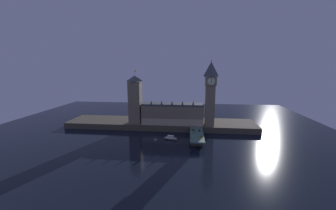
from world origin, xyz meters
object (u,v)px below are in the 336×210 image
clock_tower (210,92)px  boat_upstream (171,138)px  car_northbound_lead (194,130)px  street_lamp_near (190,134)px  car_southbound_lead (200,137)px  street_lamp_far (190,125)px  car_southbound_trail (199,130)px  victoria_tower (135,100)px  pedestrian_near_rail (191,137)px

clock_tower → boat_upstream: (-39.94, -31.63, -42.61)m
car_northbound_lead → street_lamp_near: size_ratio=0.70×
street_lamp_near → boat_upstream: street_lamp_near is taller
car_southbound_lead → street_lamp_far: bearing=109.2°
car_northbound_lead → car_southbound_lead: car_northbound_lead is taller
car_northbound_lead → car_southbound_trail: (5.78, -1.48, -0.05)m
car_northbound_lead → street_lamp_near: 25.55m
victoria_tower → pedestrian_near_rail: victoria_tower is taller
clock_tower → car_southbound_lead: size_ratio=15.81×
pedestrian_near_rail → victoria_tower: bearing=143.9°
car_northbound_lead → victoria_tower: bearing=161.0°
victoria_tower → street_lamp_far: size_ratio=9.63×
car_southbound_lead → street_lamp_near: street_lamp_near is taller
car_northbound_lead → street_lamp_far: (-3.29, 4.32, 3.23)m
car_northbound_lead → car_southbound_lead: size_ratio=1.01×
victoria_tower → street_lamp_far: bearing=-16.3°
car_northbound_lead → street_lamp_far: 6.32m
clock_tower → victoria_tower: bearing=178.8°
street_lamp_near → boat_upstream: 25.81m
car_southbound_trail → street_lamp_near: size_ratio=0.73×
street_lamp_near → clock_tower: bearing=65.9°
car_southbound_lead → street_lamp_far: 27.71m
street_lamp_near → street_lamp_far: street_lamp_near is taller
car_southbound_trail → pedestrian_near_rail: pedestrian_near_rail is taller
victoria_tower → clock_tower: bearing=-1.2°
car_southbound_trail → pedestrian_near_rail: bearing=-111.7°
clock_tower → car_southbound_lead: (-11.62, -42.68, -36.83)m
car_southbound_lead → pedestrian_near_rail: 8.83m
car_northbound_lead → car_southbound_trail: 5.97m
car_southbound_lead → pedestrian_near_rail: pedestrian_near_rail is taller
victoria_tower → car_southbound_trail: victoria_tower is taller
clock_tower → street_lamp_near: clock_tower is taller
car_southbound_lead → pedestrian_near_rail: (-8.67, -1.66, 0.22)m
street_lamp_far → street_lamp_near: bearing=-90.0°
clock_tower → car_southbound_trail: size_ratio=14.95×
car_northbound_lead → pedestrian_near_rail: size_ratio=2.85×
victoria_tower → car_northbound_lead: size_ratio=13.33×
victoria_tower → boat_upstream: 63.73m
car_northbound_lead → car_southbound_lead: bearing=-75.1°
clock_tower → boat_upstream: 66.42m
car_southbound_lead → boat_upstream: bearing=158.7°
pedestrian_near_rail → street_lamp_near: 3.70m
boat_upstream → car_northbound_lead: bearing=25.2°
car_southbound_trail → street_lamp_far: size_ratio=0.76×
street_lamp_far → car_northbound_lead: bearing=-52.7°
street_lamp_far → boat_upstream: bearing=-142.2°
car_southbound_trail → street_lamp_near: bearing=-111.0°
boat_upstream → clock_tower: bearing=38.4°
car_northbound_lead → street_lamp_far: street_lamp_far is taller
clock_tower → car_northbound_lead: size_ratio=15.68×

